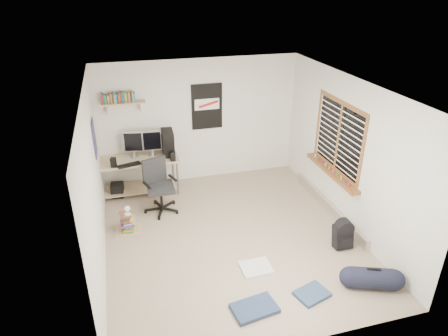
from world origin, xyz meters
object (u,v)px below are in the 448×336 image
object	(u,v)px
book_stack	(128,222)
office_chair	(160,187)
desk	(138,175)
backpack	(343,236)
duffel_bag	(372,279)

from	to	relation	value
book_stack	office_chair	bearing A→B (deg)	36.33
desk	backpack	world-z (taller)	desk
book_stack	duffel_bag	bearing A→B (deg)	-36.01
office_chair	duffel_bag	xyz separation A→B (m)	(2.52, -2.76, -0.35)
desk	book_stack	size ratio (longest dim) A/B	3.42
duffel_bag	backpack	bearing A→B (deg)	105.51
desk	duffel_bag	xyz separation A→B (m)	(2.88, -3.59, -0.22)
office_chair	backpack	size ratio (longest dim) A/B	2.57
desk	office_chair	bearing A→B (deg)	-83.33
duffel_bag	book_stack	distance (m)	3.90
desk	office_chair	xyz separation A→B (m)	(0.35, -0.83, 0.12)
desk	duffel_bag	world-z (taller)	desk
office_chair	duffel_bag	distance (m)	3.76
office_chair	duffel_bag	world-z (taller)	office_chair
backpack	duffel_bag	bearing A→B (deg)	-92.24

